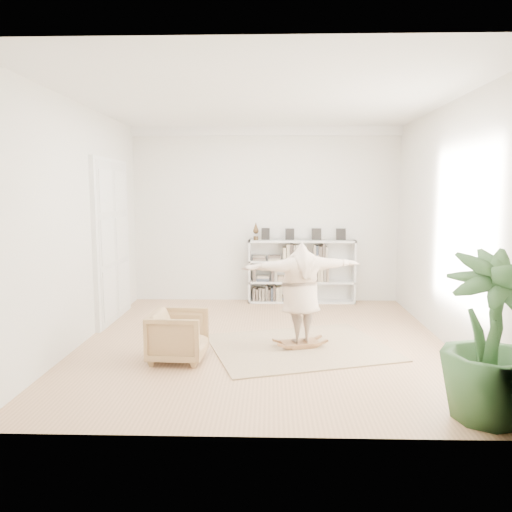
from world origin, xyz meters
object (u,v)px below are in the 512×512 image
(bookshelf, at_px, (301,272))
(rocker_board, at_px, (300,343))
(armchair, at_px, (178,336))
(houseplant, at_px, (491,337))
(person, at_px, (301,290))

(bookshelf, distance_m, rocker_board, 3.15)
(bookshelf, xyz_separation_m, rocker_board, (-0.20, -3.09, -0.56))
(armchair, bearing_deg, houseplant, -113.12)
(armchair, bearing_deg, rocker_board, -67.67)
(bookshelf, height_order, armchair, bookshelf)
(armchair, relative_size, rocker_board, 1.24)
(bookshelf, bearing_deg, person, -93.71)
(bookshelf, xyz_separation_m, person, (-0.20, -3.09, 0.23))
(person, xyz_separation_m, houseplant, (1.75, -2.27, -0.01))
(bookshelf, bearing_deg, armchair, -117.10)
(rocker_board, bearing_deg, bookshelf, 69.10)
(bookshelf, height_order, rocker_board, bookshelf)
(armchair, xyz_separation_m, rocker_board, (1.69, 0.59, -0.27))
(bookshelf, height_order, houseplant, houseplant)
(bookshelf, relative_size, houseplant, 1.29)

